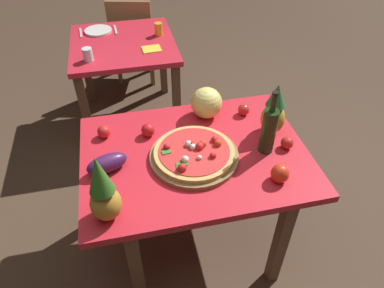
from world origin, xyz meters
The scene contains 22 objects.
ground_plane centered at (0.00, 0.00, 0.00)m, with size 10.00×10.00×0.00m, color #4C3828.
display_table centered at (0.00, 0.00, 0.63)m, with size 1.15×0.85×0.73m.
background_table centered at (-0.27, 1.37, 0.61)m, with size 0.80×0.83×0.73m.
dining_chair centered at (-0.15, 2.01, 0.48)m, with size 0.49×0.49×0.85m.
pizza_board centered at (-0.01, -0.04, 0.74)m, with size 0.45×0.45×0.03m, color olive.
pizza centered at (-0.01, -0.04, 0.77)m, with size 0.40×0.40×0.06m.
wine_bottle centered at (0.36, -0.06, 0.86)m, with size 0.08×0.08×0.35m.
pineapple_left centered at (-0.45, -0.30, 0.88)m, with size 0.13×0.13×0.34m.
pineapple_right centered at (0.44, 0.08, 0.86)m, with size 0.13×0.13×0.30m.
melon centered at (0.13, 0.30, 0.82)m, with size 0.18×0.18×0.18m, color #E3D66E.
bell_pepper centered at (0.34, -0.27, 0.77)m, with size 0.09×0.09×0.09m, color red.
eggplant centered at (-0.44, -0.03, 0.77)m, with size 0.20×0.09×0.09m, color #411C4C.
tomato_by_bottle centered at (0.35, 0.26, 0.76)m, with size 0.07×0.07×0.07m, color red.
tomato_at_corner centered at (-0.44, 0.23, 0.76)m, with size 0.07×0.07×0.07m, color red.
tomato_near_board centered at (0.47, -0.06, 0.76)m, with size 0.07×0.07×0.07m, color red.
tomato_beside_pepper centered at (-0.21, 0.19, 0.76)m, with size 0.07×0.07×0.07m, color red.
drinking_glass_juice centered at (0.03, 1.43, 0.78)m, with size 0.06×0.06×0.10m, color #F3A424.
drinking_glass_water centered at (-0.52, 1.12, 0.77)m, with size 0.07×0.07×0.09m, color silver.
dinner_plate centered at (-0.45, 1.60, 0.74)m, with size 0.22×0.22×0.02m, color white.
fork_utensil centered at (-0.59, 1.60, 0.73)m, with size 0.02×0.18×0.01m, color silver.
knife_utensil centered at (-0.31, 1.60, 0.73)m, with size 0.02×0.18×0.01m, color silver.
napkin_folded centered at (-0.06, 1.19, 0.73)m, with size 0.14×0.12×0.01m, color yellow.
Camera 1 is at (-0.30, -1.29, 1.96)m, focal length 33.16 mm.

